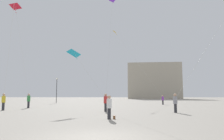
{
  "coord_description": "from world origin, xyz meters",
  "views": [
    {
      "loc": [
        0.89,
        -8.62,
        1.67
      ],
      "look_at": [
        0.0,
        22.73,
        5.29
      ],
      "focal_mm": 34.81,
      "sensor_mm": 36.0,
      "label": 1
    }
  ],
  "objects": [
    {
      "name": "kite_cyan_delta",
      "position": [
        -4.42,
        17.15,
        6.67
      ],
      "size": [
        4.88,
        4.48,
        5.9
      ],
      "color": "#1EB2C6"
    },
    {
      "name": "person_in_green",
      "position": [
        -10.68,
        19.3,
        1.02
      ],
      "size": [
        0.41,
        0.41,
        1.86
      ],
      "rotation": [
        0.0,
        0.0,
        4.39
      ],
      "color": "#2D2D33",
      "rests_on": "ground_plane"
    },
    {
      "name": "lamppost_east",
      "position": [
        -12.05,
        36.73,
        3.51
      ],
      "size": [
        0.36,
        0.36,
        5.27
      ],
      "color": "#2D2D30",
      "rests_on": "ground_plane"
    },
    {
      "name": "person_in_grey",
      "position": [
        6.33,
        12.39,
        1.0
      ],
      "size": [
        0.4,
        0.4,
        1.82
      ],
      "rotation": [
        0.0,
        0.0,
        4.22
      ],
      "color": "#2D2D33",
      "rests_on": "ground_plane"
    },
    {
      "name": "kite_violet_delta",
      "position": [
        0.08,
        22.12,
        15.23
      ],
      "size": [
        1.06,
        9.3,
        14.96
      ],
      "color": "purple"
    },
    {
      "name": "kite_amber_diamond",
      "position": [
        0.32,
        35.53,
        14.66
      ],
      "size": [
        9.03,
        6.57,
        14.01
      ],
      "color": "yellow"
    },
    {
      "name": "person_in_white",
      "position": [
        0.25,
        6.75,
        0.91
      ],
      "size": [
        0.36,
        0.36,
        1.65
      ],
      "rotation": [
        0.0,
        0.0,
        2.91
      ],
      "color": "#2D2D33",
      "rests_on": "ground_plane"
    },
    {
      "name": "kite_crimson_delta",
      "position": [
        -12.28,
        17.85,
        12.73
      ],
      "size": [
        2.29,
        2.19,
        12.01
      ],
      "color": "red"
    },
    {
      "name": "handbag_beside_flyer",
      "position": [
        0.6,
        6.85,
        0.12
      ],
      "size": [
        0.17,
        0.33,
        0.24
      ],
      "primitive_type": "cube",
      "rotation": [
        0.0,
        0.0,
        1.67
      ],
      "color": "brown",
      "rests_on": "ground_plane"
    },
    {
      "name": "building_left_hall",
      "position": [
        17.0,
        89.49,
        7.9
      ],
      "size": [
        23.88,
        11.37,
        15.8
      ],
      "color": "#B2A893",
      "rests_on": "ground_plane"
    },
    {
      "name": "person_in_purple",
      "position": [
        8.66,
        29.69,
        0.9
      ],
      "size": [
        0.36,
        0.36,
        1.65
      ],
      "rotation": [
        0.0,
        0.0,
        1.17
      ],
      "color": "#2D2D33",
      "rests_on": "ground_plane"
    },
    {
      "name": "person_in_red",
      "position": [
        -0.38,
        13.59,
        1.0
      ],
      "size": [
        0.4,
        0.4,
        1.82
      ],
      "rotation": [
        0.0,
        0.0,
        4.22
      ],
      "color": "#2D2D33",
      "rests_on": "ground_plane"
    },
    {
      "name": "ground_plane",
      "position": [
        0.0,
        0.0,
        0.0
      ],
      "size": [
        300.0,
        300.0,
        0.0
      ],
      "primitive_type": "plane",
      "color": "#9E9689"
    },
    {
      "name": "person_in_yellow",
      "position": [
        -11.63,
        14.9,
        1.01
      ],
      "size": [
        0.4,
        0.4,
        1.85
      ],
      "rotation": [
        0.0,
        0.0,
        3.15
      ],
      "color": "#2D2D33",
      "rests_on": "ground_plane"
    }
  ]
}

